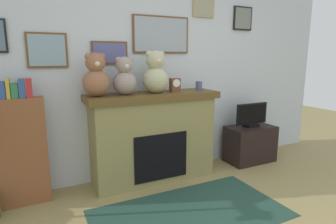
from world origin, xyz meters
TOP-DOWN VIEW (x-y plane):
  - back_wall at (-0.00, 2.00)m, footprint 5.20×0.15m
  - fireplace at (-0.34, 1.71)m, footprint 1.59×0.51m
  - bookshelf at (-1.77, 1.74)m, footprint 0.47×0.16m
  - tv_stand at (1.16, 1.64)m, footprint 0.70×0.40m
  - television at (1.16, 1.64)m, footprint 0.53×0.14m
  - area_rug at (-0.34, 0.81)m, footprint 1.87×1.02m
  - candle_jar at (0.29, 1.69)m, footprint 0.08×0.08m
  - mantel_clock at (-0.05, 1.69)m, footprint 0.12×0.09m
  - teddy_bear_grey at (-1.00, 1.69)m, footprint 0.29×0.29m
  - teddy_bear_brown at (-0.68, 1.69)m, footprint 0.26×0.26m
  - teddy_bear_cream at (-0.31, 1.69)m, footprint 0.31×0.31m

SIDE VIEW (x-z plane):
  - area_rug at x=-0.34m, z-range 0.00..0.01m
  - tv_stand at x=1.16m, z-range 0.00..0.52m
  - fireplace at x=-0.34m, z-range 0.01..1.09m
  - bookshelf at x=-1.77m, z-range -0.05..1.26m
  - television at x=1.16m, z-range 0.51..0.85m
  - candle_jar at x=0.29m, z-range 1.08..1.20m
  - mantel_clock at x=-0.05m, z-range 1.09..1.25m
  - teddy_bear_brown at x=-0.68m, z-range 1.06..1.49m
  - teddy_bear_grey at x=-1.00m, z-range 1.06..1.53m
  - back_wall at x=0.00m, z-range 0.01..2.61m
  - teddy_bear_cream at x=-0.31m, z-range 1.06..1.55m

